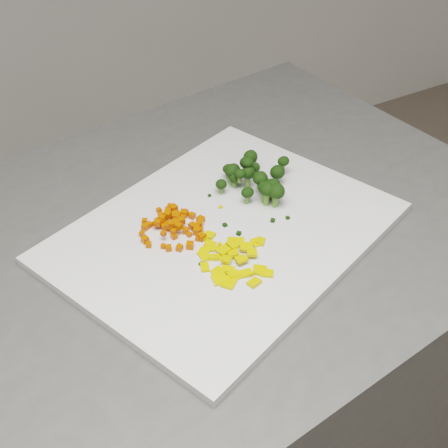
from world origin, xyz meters
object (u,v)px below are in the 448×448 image
counter_block (198,407)px  cutting_board (224,233)px  carrot_pile (171,223)px  pepper_pile (236,253)px  broccoli_pile (251,171)px

counter_block → cutting_board: 0.46m
counter_block → cutting_board: bearing=-42.2°
carrot_pile → pepper_pile: 0.11m
counter_block → cutting_board: cutting_board is taller
broccoli_pile → counter_block: bearing=-163.6°
counter_block → broccoli_pile: size_ratio=8.11×
counter_block → broccoli_pile: 0.51m
cutting_board → carrot_pile: size_ratio=4.50×
counter_block → carrot_pile: (-0.03, 0.00, 0.48)m
carrot_pile → cutting_board: bearing=-27.1°
broccoli_pile → carrot_pile: bearing=-166.7°
pepper_pile → broccoli_pile: broccoli_pile is taller
pepper_pile → counter_block: bearing=103.3°
carrot_pile → broccoli_pile: broccoli_pile is taller
cutting_board → broccoli_pile: size_ratio=3.75×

